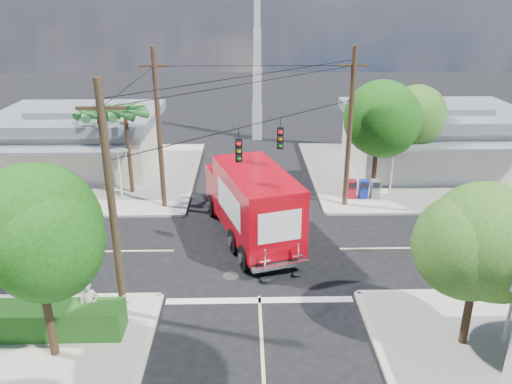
{
  "coord_description": "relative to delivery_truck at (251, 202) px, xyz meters",
  "views": [
    {
      "loc": [
        -0.53,
        -21.31,
        11.38
      ],
      "look_at": [
        0.0,
        2.0,
        2.2
      ],
      "focal_mm": 35.0,
      "sensor_mm": 36.0,
      "label": 1
    }
  ],
  "objects": [
    {
      "name": "road_markings",
      "position": [
        0.25,
        -2.8,
        -1.91
      ],
      "size": [
        32.0,
        32.0,
        0.01
      ],
      "color": "beige",
      "rests_on": "ground"
    },
    {
      "name": "pedestrian",
      "position": [
        -5.91,
        -7.39,
        -0.84
      ],
      "size": [
        0.81,
        0.7,
        1.87
      ],
      "primitive_type": "imported",
      "rotation": [
        0.0,
        0.0,
        0.44
      ],
      "color": "beige",
      "rests_on": "sidewalk_sw"
    },
    {
      "name": "picket_fence",
      "position": [
        -7.55,
        -6.93,
        -1.23
      ],
      "size": [
        5.94,
        0.06,
        1.0
      ],
      "color": "silver",
      "rests_on": "sidewalk_sw"
    },
    {
      "name": "palm_nw_back",
      "position": [
        -9.25,
        7.67,
        2.76
      ],
      "size": [
        3.01,
        3.08,
        5.19
      ],
      "color": "#422D1C",
      "rests_on": "sidewalk_nw"
    },
    {
      "name": "sidewalk_ne",
      "position": [
        11.13,
        9.55,
        -1.84
      ],
      "size": [
        14.12,
        14.12,
        0.14
      ],
      "color": "#9A958B",
      "rests_on": "ground"
    },
    {
      "name": "vending_boxes",
      "position": [
        6.75,
        4.87,
        -1.22
      ],
      "size": [
        1.9,
        0.5,
        1.1
      ],
      "color": "#A6101A",
      "rests_on": "sidewalk_ne"
    },
    {
      "name": "sidewalk_nw",
      "position": [
        -10.63,
        9.55,
        -1.84
      ],
      "size": [
        14.12,
        14.12,
        0.14
      ],
      "color": "#9A958B",
      "rests_on": "ground"
    },
    {
      "name": "palm_nw_front",
      "position": [
        -7.25,
        6.17,
        3.13
      ],
      "size": [
        3.01,
        3.08,
        5.59
      ],
      "color": "#422D1C",
      "rests_on": "sidewalk_nw"
    },
    {
      "name": "tree_ne_front",
      "position": [
        7.46,
        5.43,
        2.85
      ],
      "size": [
        4.21,
        4.14,
        6.66
      ],
      "color": "#422D1C",
      "rests_on": "sidewalk_ne"
    },
    {
      "name": "parked_car",
      "position": [
        12.2,
        -0.19,
        -1.15
      ],
      "size": [
        5.57,
        2.71,
        1.53
      ],
      "primitive_type": "imported",
      "rotation": [
        0.0,
        0.0,
        1.6
      ],
      "color": "silver",
      "rests_on": "ground"
    },
    {
      "name": "building_nw",
      "position": [
        -11.75,
        11.13,
        0.31
      ],
      "size": [
        10.8,
        10.2,
        4.3
      ],
      "color": "beige",
      "rests_on": "sidewalk_nw"
    },
    {
      "name": "utility_poles",
      "position": [
        -1.34,
        0.27,
        2.76
      ],
      "size": [
        12.0,
        10.68,
        9.0
      ],
      "color": "#473321",
      "rests_on": "ground"
    },
    {
      "name": "tree_ne_back",
      "position": [
        10.06,
        7.63,
        2.27
      ],
      "size": [
        3.77,
        3.66,
        5.82
      ],
      "color": "#422D1C",
      "rests_on": "sidewalk_ne"
    },
    {
      "name": "radio_tower",
      "position": [
        0.75,
        18.67,
        3.73
      ],
      "size": [
        0.8,
        0.8,
        17.0
      ],
      "color": "silver",
      "rests_on": "ground"
    },
    {
      "name": "hedge_sw",
      "position": [
        -7.75,
        -7.73,
        -1.22
      ],
      "size": [
        6.2,
        1.2,
        1.1
      ],
      "primitive_type": "cube",
      "color": "#174A14",
      "rests_on": "sidewalk_sw"
    },
    {
      "name": "building_ne",
      "position": [
        12.75,
        10.64,
        0.41
      ],
      "size": [
        11.8,
        10.2,
        4.5
      ],
      "color": "beige",
      "rests_on": "sidewalk_ne"
    },
    {
      "name": "ground",
      "position": [
        0.25,
        -1.33,
        -1.91
      ],
      "size": [
        120.0,
        120.0,
        0.0
      ],
      "primitive_type": "plane",
      "color": "black",
      "rests_on": "ground"
    },
    {
      "name": "delivery_truck",
      "position": [
        0.0,
        0.0,
        0.0
      ],
      "size": [
        4.97,
        9.06,
        3.76
      ],
      "color": "black",
      "rests_on": "ground"
    },
    {
      "name": "tree_se",
      "position": [
        7.26,
        -8.57,
        2.13
      ],
      "size": [
        3.67,
        3.54,
        5.62
      ],
      "color": "#422D1C",
      "rests_on": "sidewalk_se"
    },
    {
      "name": "tree_sw_front",
      "position": [
        -6.74,
        -8.87,
        2.42
      ],
      "size": [
        3.88,
        3.78,
        6.03
      ],
      "color": "#422D1C",
      "rests_on": "sidewalk_sw"
    }
  ]
}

